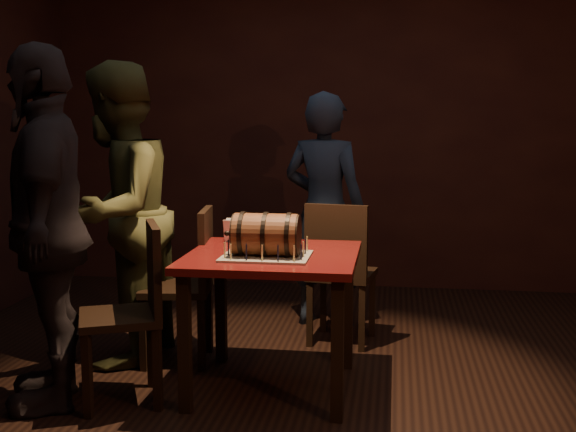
{
  "coord_description": "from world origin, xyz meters",
  "views": [
    {
      "loc": [
        0.46,
        -3.69,
        1.48
      ],
      "look_at": [
        -0.1,
        0.05,
        0.95
      ],
      "focal_mm": 45.0,
      "sensor_mm": 36.0,
      "label": 1
    }
  ],
  "objects_px": {
    "wine_glass_left": "(251,222)",
    "wine_glass_right": "(294,223)",
    "pint_of_ale": "(260,232)",
    "chair_left_rear": "(190,277)",
    "person_left_rear": "(117,214)",
    "chair_left_front": "(135,303)",
    "barrel_cake": "(266,234)",
    "chair_back": "(339,266)",
    "wine_glass_mid": "(267,223)",
    "pub_table": "(273,273)",
    "person_back": "(324,211)",
    "person_left_front": "(47,228)"
  },
  "relations": [
    {
      "from": "wine_glass_mid",
      "to": "pint_of_ale",
      "type": "xyz_separation_m",
      "value": [
        -0.03,
        -0.07,
        -0.04
      ]
    },
    {
      "from": "pub_table",
      "to": "person_left_rear",
      "type": "relative_size",
      "value": 0.5
    },
    {
      "from": "wine_glass_right",
      "to": "pint_of_ale",
      "type": "height_order",
      "value": "wine_glass_right"
    },
    {
      "from": "wine_glass_right",
      "to": "chair_back",
      "type": "distance_m",
      "value": 0.64
    },
    {
      "from": "barrel_cake",
      "to": "chair_back",
      "type": "relative_size",
      "value": 0.42
    },
    {
      "from": "wine_glass_left",
      "to": "person_back",
      "type": "bearing_deg",
      "value": 69.86
    },
    {
      "from": "chair_back",
      "to": "wine_glass_right",
      "type": "bearing_deg",
      "value": -114.57
    },
    {
      "from": "wine_glass_left",
      "to": "person_back",
      "type": "xyz_separation_m",
      "value": [
        0.34,
        0.92,
        -0.05
      ]
    },
    {
      "from": "chair_left_rear",
      "to": "chair_left_front",
      "type": "height_order",
      "value": "same"
    },
    {
      "from": "chair_left_front",
      "to": "person_left_rear",
      "type": "relative_size",
      "value": 0.52
    },
    {
      "from": "person_left_front",
      "to": "chair_left_rear",
      "type": "bearing_deg",
      "value": 122.33
    },
    {
      "from": "wine_glass_mid",
      "to": "person_left_rear",
      "type": "relative_size",
      "value": 0.09
    },
    {
      "from": "pint_of_ale",
      "to": "chair_back",
      "type": "height_order",
      "value": "chair_back"
    },
    {
      "from": "wine_glass_left",
      "to": "wine_glass_right",
      "type": "height_order",
      "value": "same"
    },
    {
      "from": "person_left_rear",
      "to": "wine_glass_right",
      "type": "bearing_deg",
      "value": 94.98
    },
    {
      "from": "wine_glass_left",
      "to": "chair_left_rear",
      "type": "xyz_separation_m",
      "value": [
        -0.38,
        0.04,
        -0.35
      ]
    },
    {
      "from": "pub_table",
      "to": "barrel_cake",
      "type": "height_order",
      "value": "barrel_cake"
    },
    {
      "from": "pint_of_ale",
      "to": "chair_left_rear",
      "type": "bearing_deg",
      "value": 165.64
    },
    {
      "from": "chair_left_front",
      "to": "person_left_rear",
      "type": "bearing_deg",
      "value": 118.65
    },
    {
      "from": "barrel_cake",
      "to": "chair_left_rear",
      "type": "distance_m",
      "value": 0.8
    },
    {
      "from": "wine_glass_right",
      "to": "person_left_front",
      "type": "distance_m",
      "value": 1.34
    },
    {
      "from": "wine_glass_left",
      "to": "person_left_rear",
      "type": "height_order",
      "value": "person_left_rear"
    },
    {
      "from": "wine_glass_right",
      "to": "chair_left_rear",
      "type": "relative_size",
      "value": 0.17
    },
    {
      "from": "wine_glass_mid",
      "to": "chair_back",
      "type": "xyz_separation_m",
      "value": [
        0.38,
        0.49,
        -0.34
      ]
    },
    {
      "from": "wine_glass_right",
      "to": "person_left_front",
      "type": "bearing_deg",
      "value": -150.43
    },
    {
      "from": "wine_glass_right",
      "to": "person_left_rear",
      "type": "distance_m",
      "value": 1.06
    },
    {
      "from": "pub_table",
      "to": "person_left_rear",
      "type": "bearing_deg",
      "value": 162.28
    },
    {
      "from": "chair_left_front",
      "to": "person_back",
      "type": "bearing_deg",
      "value": 61.19
    },
    {
      "from": "wine_glass_left",
      "to": "chair_back",
      "type": "distance_m",
      "value": 0.76
    },
    {
      "from": "wine_glass_mid",
      "to": "person_left_rear",
      "type": "xyz_separation_m",
      "value": [
        -0.91,
        0.01,
        0.03
      ]
    },
    {
      "from": "wine_glass_mid",
      "to": "chair_left_rear",
      "type": "bearing_deg",
      "value": 174.47
    },
    {
      "from": "chair_back",
      "to": "person_left_front",
      "type": "distance_m",
      "value": 1.85
    },
    {
      "from": "person_left_rear",
      "to": "pint_of_ale",
      "type": "bearing_deg",
      "value": 90.34
    },
    {
      "from": "wine_glass_left",
      "to": "person_left_rear",
      "type": "distance_m",
      "value": 0.81
    },
    {
      "from": "barrel_cake",
      "to": "chair_left_rear",
      "type": "bearing_deg",
      "value": 139.46
    },
    {
      "from": "barrel_cake",
      "to": "wine_glass_left",
      "type": "relative_size",
      "value": 2.45
    },
    {
      "from": "barrel_cake",
      "to": "chair_back",
      "type": "height_order",
      "value": "barrel_cake"
    },
    {
      "from": "pint_of_ale",
      "to": "chair_left_front",
      "type": "relative_size",
      "value": 0.16
    },
    {
      "from": "person_back",
      "to": "person_left_rear",
      "type": "xyz_separation_m",
      "value": [
        -1.15,
        -0.92,
        0.08
      ]
    },
    {
      "from": "wine_glass_mid",
      "to": "chair_left_rear",
      "type": "relative_size",
      "value": 0.17
    },
    {
      "from": "pint_of_ale",
      "to": "wine_glass_mid",
      "type": "bearing_deg",
      "value": 66.71
    },
    {
      "from": "person_back",
      "to": "chair_left_front",
      "type": "bearing_deg",
      "value": 78.63
    },
    {
      "from": "chair_left_front",
      "to": "person_left_front",
      "type": "height_order",
      "value": "person_left_front"
    },
    {
      "from": "wine_glass_left",
      "to": "chair_left_rear",
      "type": "relative_size",
      "value": 0.17
    },
    {
      "from": "pint_of_ale",
      "to": "person_left_front",
      "type": "bearing_deg",
      "value": -148.93
    },
    {
      "from": "pub_table",
      "to": "wine_glass_right",
      "type": "height_order",
      "value": "wine_glass_right"
    },
    {
      "from": "wine_glass_mid",
      "to": "chair_left_front",
      "type": "xyz_separation_m",
      "value": [
        -0.59,
        -0.58,
        -0.34
      ]
    },
    {
      "from": "pint_of_ale",
      "to": "person_left_rear",
      "type": "relative_size",
      "value": 0.08
    },
    {
      "from": "chair_left_rear",
      "to": "chair_left_front",
      "type": "bearing_deg",
      "value": -99.94
    },
    {
      "from": "chair_back",
      "to": "person_left_front",
      "type": "height_order",
      "value": "person_left_front"
    }
  ]
}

